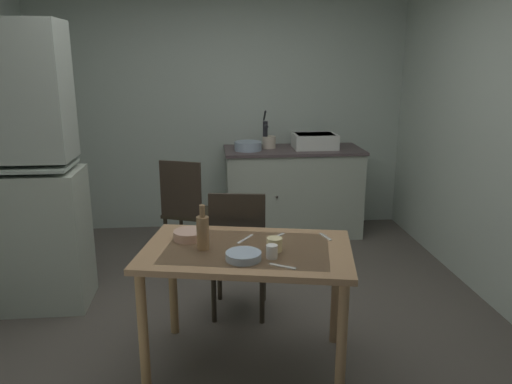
{
  "coord_description": "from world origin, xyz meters",
  "views": [
    {
      "loc": [
        -0.15,
        -3.12,
        1.82
      ],
      "look_at": [
        0.16,
        0.17,
        0.92
      ],
      "focal_mm": 34.84,
      "sensor_mm": 36.0,
      "label": 1
    }
  ],
  "objects": [
    {
      "name": "ground_plane",
      "position": [
        0.0,
        0.0,
        0.0
      ],
      "size": [
        5.4,
        5.4,
        0.0
      ],
      "primitive_type": "plane",
      "color": "#544E47"
    },
    {
      "name": "wall_back",
      "position": [
        0.0,
        2.25,
        1.33
      ],
      "size": [
        3.99,
        0.1,
        2.66
      ],
      "primitive_type": "cube",
      "color": "#B7C5B9",
      "rests_on": "ground"
    },
    {
      "name": "hutch_cabinet",
      "position": [
        -1.51,
        0.48,
        0.97
      ],
      "size": [
        0.84,
        0.48,
        2.07
      ],
      "color": "#ACB5A5",
      "rests_on": "ground"
    },
    {
      "name": "counter_cabinet",
      "position": [
        0.71,
        1.88,
        0.46
      ],
      "size": [
        1.42,
        0.64,
        0.91
      ],
      "color": "#ACB5A5",
      "rests_on": "ground"
    },
    {
      "name": "sink_basin",
      "position": [
        0.94,
        1.88,
        0.99
      ],
      "size": [
        0.44,
        0.34,
        0.15
      ],
      "color": "silver",
      "rests_on": "counter_cabinet"
    },
    {
      "name": "hand_pump",
      "position": [
        0.43,
        1.92,
        1.08
      ],
      "size": [
        0.05,
        0.27,
        0.39
      ],
      "color": "#232328",
      "rests_on": "counter_cabinet"
    },
    {
      "name": "mixing_bowl_counter",
      "position": [
        0.24,
        1.83,
        0.96
      ],
      "size": [
        0.28,
        0.28,
        0.09
      ],
      "primitive_type": "cylinder",
      "color": "#9EB2C6",
      "rests_on": "counter_cabinet"
    },
    {
      "name": "stoneware_crock",
      "position": [
        0.47,
        1.94,
        0.97
      ],
      "size": [
        0.14,
        0.14,
        0.12
      ],
      "primitive_type": "cylinder",
      "color": "beige",
      "rests_on": "counter_cabinet"
    },
    {
      "name": "dining_table",
      "position": [
        0.05,
        -0.45,
        0.66
      ],
      "size": [
        1.32,
        0.96,
        0.76
      ],
      "color": "#A87F58",
      "rests_on": "ground"
    },
    {
      "name": "chair_far_side",
      "position": [
        0.04,
        0.14,
        0.5
      ],
      "size": [
        0.45,
        0.45,
        0.95
      ],
      "color": "#2F271D",
      "rests_on": "ground"
    },
    {
      "name": "chair_by_counter",
      "position": [
        -0.37,
        1.22,
        0.5
      ],
      "size": [
        0.52,
        0.52,
        0.96
      ],
      "color": "#2F271B",
      "rests_on": "ground"
    },
    {
      "name": "serving_bowl_wide",
      "position": [
        0.02,
        -0.62,
        0.78
      ],
      "size": [
        0.19,
        0.19,
        0.04
      ],
      "primitive_type": "cylinder",
      "color": "#9EB2C6",
      "rests_on": "dining_table"
    },
    {
      "name": "soup_bowl_small",
      "position": [
        -0.28,
        -0.27,
        0.78
      ],
      "size": [
        0.19,
        0.19,
        0.05
      ],
      "primitive_type": "cylinder",
      "color": "tan",
      "rests_on": "dining_table"
    },
    {
      "name": "teacup_cream",
      "position": [
        0.21,
        -0.5,
        0.8
      ],
      "size": [
        0.09,
        0.09,
        0.08
      ],
      "primitive_type": "cylinder",
      "color": "beige",
      "rests_on": "dining_table"
    },
    {
      "name": "mug_dark",
      "position": [
        0.18,
        -0.61,
        0.8
      ],
      "size": [
        0.06,
        0.06,
        0.08
      ],
      "primitive_type": "cylinder",
      "color": "white",
      "rests_on": "dining_table"
    },
    {
      "name": "glass_bottle",
      "position": [
        -0.2,
        -0.44,
        0.86
      ],
      "size": [
        0.07,
        0.07,
        0.26
      ],
      "color": "olive",
      "rests_on": "dining_table"
    },
    {
      "name": "table_knife",
      "position": [
        0.05,
        -0.31,
        0.76
      ],
      "size": [
        0.11,
        0.15,
        0.0
      ],
      "primitive_type": "cube",
      "rotation": [
        0.0,
        0.0,
        0.97
      ],
      "color": "silver",
      "rests_on": "dining_table"
    },
    {
      "name": "teaspoon_near_bowl",
      "position": [
        0.25,
        -0.28,
        0.76
      ],
      "size": [
        0.11,
        0.11,
        0.0
      ],
      "primitive_type": "cube",
      "rotation": [
        0.0,
        0.0,
        3.93
      ],
      "color": "beige",
      "rests_on": "dining_table"
    },
    {
      "name": "teaspoon_by_cup",
      "position": [
        0.22,
        -0.73,
        0.76
      ],
      "size": [
        0.14,
        0.09,
        0.0
      ],
      "primitive_type": "cube",
      "rotation": [
        0.0,
        0.0,
        5.74
      ],
      "color": "beige",
      "rests_on": "dining_table"
    },
    {
      "name": "serving_spoon",
      "position": [
        0.55,
        -0.31,
        0.76
      ],
      "size": [
        0.05,
        0.13,
        0.0
      ],
      "primitive_type": "cube",
      "rotation": [
        0.0,
        0.0,
        1.84
      ],
      "color": "beige",
      "rests_on": "dining_table"
    }
  ]
}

